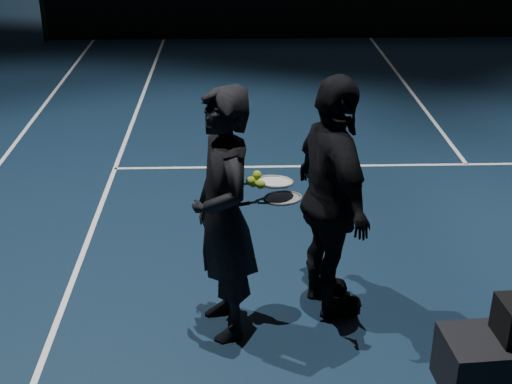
# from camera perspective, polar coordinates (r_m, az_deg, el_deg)

# --- Properties ---
(floor) EXTENTS (36.00, 36.00, 0.00)m
(floor) POSITION_cam_1_polar(r_m,az_deg,el_deg) (14.65, 9.17, 12.00)
(floor) COLOR #0D1E2F
(floor) RESTS_ON ground
(court_lines) EXTENTS (10.98, 23.78, 0.01)m
(court_lines) POSITION_cam_1_polar(r_m,az_deg,el_deg) (14.65, 9.17, 12.02)
(court_lines) COLOR white
(court_lines) RESTS_ON floor
(net_post_left) EXTENTS (0.10, 0.10, 1.10)m
(net_post_left) POSITION_cam_1_polar(r_m,az_deg,el_deg) (14.76, -16.66, 13.58)
(net_post_left) COLOR black
(net_post_left) RESTS_ON floor
(net_mesh) EXTENTS (12.80, 0.02, 0.86)m
(net_mesh) POSITION_cam_1_polar(r_m,az_deg,el_deg) (14.56, 9.30, 13.72)
(net_mesh) COLOR black
(net_mesh) RESTS_ON floor
(player_a) EXTENTS (0.65, 0.80, 1.91)m
(player_a) POSITION_cam_1_polar(r_m,az_deg,el_deg) (5.08, -2.62, -1.93)
(player_a) COLOR black
(player_a) RESTS_ON floor
(player_b) EXTENTS (0.75, 1.20, 1.91)m
(player_b) POSITION_cam_1_polar(r_m,az_deg,el_deg) (5.35, 6.14, -0.59)
(player_b) COLOR black
(player_b) RESTS_ON floor
(racket_lower) EXTENTS (0.71, 0.41, 0.03)m
(racket_lower) POSITION_cam_1_polar(r_m,az_deg,el_deg) (5.18, 2.14, -0.49)
(racket_lower) COLOR black
(racket_lower) RESTS_ON player_a
(racket_upper) EXTENTS (0.71, 0.45, 0.10)m
(racket_upper) POSITION_cam_1_polar(r_m,az_deg,el_deg) (5.14, 1.49, 0.82)
(racket_upper) COLOR black
(racket_upper) RESTS_ON player_b
(tennis_balls) EXTENTS (0.12, 0.10, 0.12)m
(tennis_balls) POSITION_cam_1_polar(r_m,az_deg,el_deg) (5.05, 0.08, 0.88)
(tennis_balls) COLOR #A2D22C
(tennis_balls) RESTS_ON racket_upper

